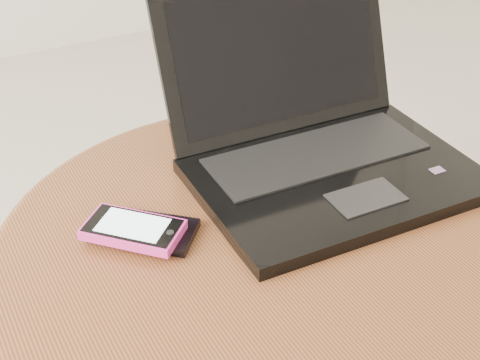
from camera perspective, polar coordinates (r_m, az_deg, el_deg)
table at (r=0.86m, az=2.73°, el=-10.55°), size 0.66×0.66×0.52m
laptop at (r=0.89m, az=6.57°, el=3.33°), size 0.36×0.34×0.22m
phone_black at (r=0.79m, az=-8.07°, el=-4.19°), size 0.13×0.13×0.01m
phone_pink at (r=0.78m, az=-8.93°, el=-4.09°), size 0.12×0.12×0.01m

